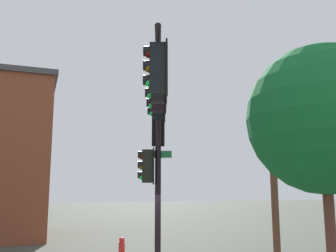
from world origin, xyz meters
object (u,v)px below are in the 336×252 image
(signal_pole_assembly, at_px, (156,121))
(fire_hydrant, at_px, (122,248))
(utility_pole, at_px, (273,164))
(tree_near, at_px, (323,119))

(signal_pole_assembly, bearing_deg, fire_hydrant, -179.79)
(utility_pole, bearing_deg, fire_hydrant, -98.47)
(fire_hydrant, bearing_deg, utility_pole, 81.53)
(signal_pole_assembly, xyz_separation_m, tree_near, (0.95, 5.43, 0.24))
(fire_hydrant, bearing_deg, signal_pole_assembly, 0.21)
(utility_pole, distance_m, tree_near, 4.47)
(signal_pole_assembly, bearing_deg, tree_near, 80.08)
(utility_pole, xyz_separation_m, tree_near, (4.19, -0.99, 1.22))
(utility_pole, height_order, tree_near, tree_near)
(signal_pole_assembly, distance_m, tree_near, 5.52)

